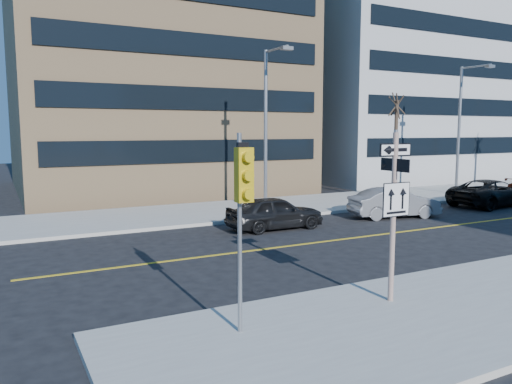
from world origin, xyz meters
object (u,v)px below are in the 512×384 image
parked_car_a (275,212)px  parked_car_c (492,193)px  sign_pole (394,206)px  parked_car_b (394,203)px  street_tree_west (397,108)px  streetlight_b (462,121)px  streetlight_a (268,119)px  traffic_signal (243,191)px

parked_car_a → parked_car_c: 13.96m
sign_pole → parked_car_b: bearing=46.6°
sign_pole → street_tree_west: bearing=46.7°
parked_car_c → streetlight_b: bearing=-30.1°
streetlight_a → streetlight_b: (14.00, 0.00, 0.00)m
sign_pole → traffic_signal: bearing=-177.9°
traffic_signal → parked_car_c: 22.55m
parked_car_b → streetlight_b: bearing=-53.2°
sign_pole → street_tree_west: 19.22m
parked_car_c → streetlight_b: streetlight_b is taller
traffic_signal → parked_car_a: traffic_signal is taller
parked_car_a → streetlight_b: size_ratio=0.53×
parked_car_a → streetlight_a: (1.75, 3.76, 4.04)m
streetlight_b → street_tree_west: 5.09m
sign_pole → streetlight_a: (4.00, 13.27, 2.32)m
parked_car_b → parked_car_c: parked_car_c is taller
parked_car_c → street_tree_west: street_tree_west is taller
parked_car_a → streetlight_b: 16.69m
parked_car_c → street_tree_west: (-3.21, 4.24, 4.78)m
street_tree_west → streetlight_b: bearing=-6.2°
traffic_signal → streetlight_a: 15.72m
parked_car_b → parked_car_c: (7.43, 0.30, 0.03)m
parked_car_b → parked_car_c: size_ratio=0.81×
traffic_signal → streetlight_a: streetlight_a is taller
traffic_signal → parked_car_c: (20.21, 9.72, -2.29)m
sign_pole → parked_car_c: bearing=30.6°
parked_car_a → street_tree_west: 12.54m
sign_pole → parked_car_c: (16.21, 9.58, -1.69)m
parked_car_b → traffic_signal: bearing=139.8°
parked_car_b → street_tree_west: street_tree_west is taller
parked_car_a → streetlight_b: (15.75, 3.76, 4.04)m
parked_car_a → parked_car_b: size_ratio=0.97×
traffic_signal → parked_car_a: (6.25, 9.65, -2.31)m
streetlight_b → parked_car_b: bearing=-156.6°
traffic_signal → parked_car_a: size_ratio=0.95×
parked_car_c → street_tree_west: 7.15m
streetlight_a → street_tree_west: (9.00, 0.54, 0.77)m
parked_car_a → street_tree_west: size_ratio=0.66×
parked_car_a → traffic_signal: bearing=148.2°
sign_pole → parked_car_a: 9.92m
sign_pole → streetlight_a: 14.05m
traffic_signal → streetlight_a: size_ratio=0.50×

